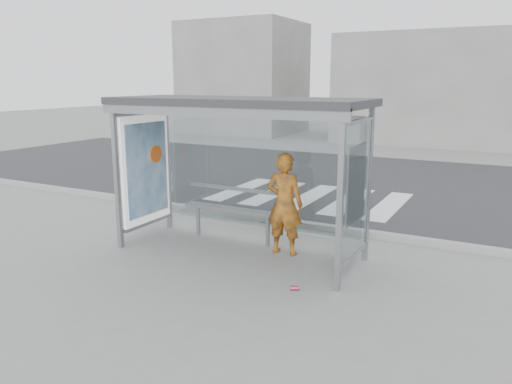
% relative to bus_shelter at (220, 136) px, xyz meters
% --- Properties ---
extents(ground, '(80.00, 80.00, 0.00)m').
position_rel_bus_shelter_xyz_m(ground, '(0.37, -0.06, -1.98)').
color(ground, slate).
rests_on(ground, ground).
extents(road, '(30.00, 10.00, 0.01)m').
position_rel_bus_shelter_xyz_m(road, '(0.37, 6.94, -1.98)').
color(road, '#28282B').
rests_on(road, ground).
extents(curb, '(30.00, 0.18, 0.12)m').
position_rel_bus_shelter_xyz_m(curb, '(0.37, 1.89, -1.92)').
color(curb, gray).
rests_on(curb, ground).
extents(crosswalk, '(4.55, 3.00, 0.00)m').
position_rel_bus_shelter_xyz_m(crosswalk, '(-0.13, 4.44, -1.98)').
color(crosswalk, silver).
rests_on(crosswalk, ground).
extents(bus_shelter, '(4.25, 1.65, 2.62)m').
position_rel_bus_shelter_xyz_m(bus_shelter, '(0.00, 0.00, 0.00)').
color(bus_shelter, gray).
rests_on(bus_shelter, ground).
extents(building_left, '(6.00, 5.00, 6.00)m').
position_rel_bus_shelter_xyz_m(building_left, '(-9.63, 17.94, 1.02)').
color(building_left, slate).
rests_on(building_left, ground).
extents(building_center, '(8.00, 5.00, 5.00)m').
position_rel_bus_shelter_xyz_m(building_center, '(0.37, 17.94, 0.52)').
color(building_center, slate).
rests_on(building_center, ground).
extents(person, '(0.65, 0.44, 1.74)m').
position_rel_bus_shelter_xyz_m(person, '(1.06, 0.30, -1.11)').
color(person, '#C65312').
rests_on(person, ground).
extents(bench, '(1.91, 0.23, 0.99)m').
position_rel_bus_shelter_xyz_m(bench, '(-0.10, 0.52, -1.40)').
color(bench, slate).
rests_on(bench, ground).
extents(soda_can, '(0.13, 0.12, 0.07)m').
position_rel_bus_shelter_xyz_m(soda_can, '(1.84, -1.04, -1.95)').
color(soda_can, '#C73A72').
rests_on(soda_can, ground).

